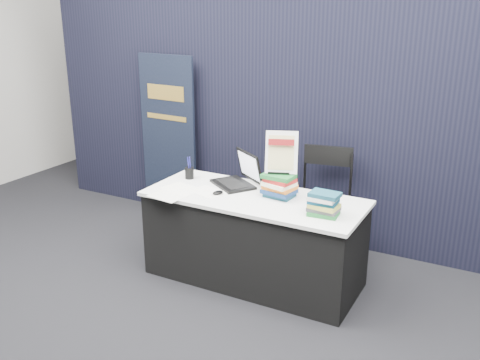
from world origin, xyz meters
name	(u,v)px	position (x,y,z in m)	size (l,w,h in m)	color
floor	(221,309)	(0.00, 0.00, 0.00)	(8.00, 8.00, 0.00)	black
wall_back	(375,42)	(0.00, 4.00, 1.75)	(8.00, 0.02, 3.50)	#AFACA6
drape_partition	(304,118)	(0.00, 1.60, 1.20)	(6.00, 0.08, 2.40)	black
display_table	(254,238)	(0.00, 0.55, 0.38)	(1.80, 0.75, 0.75)	black
laptop	(236,177)	(-0.28, 0.75, 0.82)	(0.46, 0.49, 0.28)	black
mouse	(218,193)	(-0.28, 0.45, 0.77)	(0.06, 0.10, 0.03)	black
brochure_left	(182,189)	(-0.62, 0.41, 0.75)	(0.32, 0.23, 0.00)	white
brochure_mid	(167,196)	(-0.63, 0.22, 0.75)	(0.28, 0.20, 0.00)	white
brochure_right	(208,192)	(-0.39, 0.46, 0.75)	(0.29, 0.21, 0.00)	white
pen_cup	(189,173)	(-0.72, 0.69, 0.80)	(0.08, 0.08, 0.10)	black
book_stack_tall	(279,185)	(0.18, 0.64, 0.85)	(0.27, 0.22, 0.19)	#164454
book_stack_short	(324,203)	(0.63, 0.44, 0.84)	(0.21, 0.16, 0.18)	#1A642A
info_sign	(281,153)	(0.18, 0.67, 1.11)	(0.28, 0.19, 0.35)	black
pullup_banner	(169,146)	(-1.50, 1.46, 0.77)	(0.74, 0.15, 1.74)	black
stacking_chair	(320,200)	(0.33, 1.19, 0.57)	(0.53, 0.54, 1.02)	black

